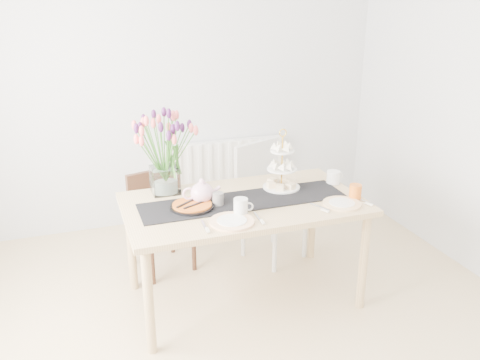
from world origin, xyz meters
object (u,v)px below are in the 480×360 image
object	(u,v)px
tulip_vase	(163,141)
dining_table	(244,212)
chair_white	(267,191)
cream_jug	(333,177)
mug_white	(241,207)
plate_right	(342,204)
chair_brown	(157,214)
radiator	(224,170)
tart_tin	(192,206)
mug_orange	(355,192)
teapot	(202,193)
mug_grey	(218,199)
plate_left	(232,222)
cake_stand	(282,174)

from	to	relation	value
tulip_vase	dining_table	bearing A→B (deg)	-36.17
chair_white	cream_jug	bearing A→B (deg)	-78.56
mug_white	plate_right	bearing A→B (deg)	10.34
tulip_vase	plate_right	distance (m)	1.28
chair_brown	cream_jug	bearing A→B (deg)	-41.66
chair_brown	mug_white	xyz separation A→B (m)	(0.39, -0.88, 0.36)
radiator	tart_tin	xyz separation A→B (m)	(-0.68, -1.48, 0.32)
mug_orange	tulip_vase	bearing A→B (deg)	111.40
teapot	tart_tin	world-z (taller)	teapot
radiator	chair_white	bearing A→B (deg)	-84.69
mug_grey	teapot	bearing A→B (deg)	102.79
dining_table	mug_orange	xyz separation A→B (m)	(0.74, -0.20, 0.13)
chair_white	tulip_vase	distance (m)	1.07
plate_right	dining_table	bearing A→B (deg)	155.81
dining_table	mug_white	distance (m)	0.26
mug_grey	plate_right	size ratio (longest dim) A/B	0.35
tart_tin	mug_white	xyz separation A→B (m)	(0.27, -0.19, 0.04)
tulip_vase	plate_right	xyz separation A→B (m)	(1.06, -0.61, -0.37)
radiator	mug_grey	bearing A→B (deg)	-108.88
mug_grey	plate_right	xyz separation A→B (m)	(0.78, -0.26, -0.04)
radiator	chair_white	xyz separation A→B (m)	(0.08, -0.90, 0.10)
plate_left	mug_white	bearing A→B (deg)	46.38
mug_orange	plate_right	bearing A→B (deg)	161.41
dining_table	chair_white	size ratio (longest dim) A/B	1.69
radiator	plate_right	size ratio (longest dim) A/B	4.70
cake_stand	mug_grey	size ratio (longest dim) A/B	4.31
tulip_vase	plate_left	distance (m)	0.79
cream_jug	tart_tin	distance (m)	1.10
cake_stand	cream_jug	xyz separation A→B (m)	(0.40, -0.03, -0.06)
tulip_vase	plate_right	size ratio (longest dim) A/B	2.65
teapot	mug_orange	xyz separation A→B (m)	(1.01, -0.26, -0.03)
plate_left	tart_tin	bearing A→B (deg)	121.67
radiator	mug_orange	size ratio (longest dim) A/B	12.05
cream_jug	tart_tin	world-z (taller)	cream_jug
chair_white	mug_orange	size ratio (longest dim) A/B	9.51
teapot	cream_jug	distance (m)	1.01
radiator	teapot	bearing A→B (deg)	-112.85
chair_white	mug_orange	xyz separation A→B (m)	(0.33, -0.78, 0.25)
chair_brown	mug_grey	bearing A→B (deg)	-83.06
tulip_vase	mug_grey	distance (m)	0.56
dining_table	tart_tin	size ratio (longest dim) A/B	5.57
cake_stand	mug_orange	distance (m)	0.53
plate_right	cream_jug	bearing A→B (deg)	69.65
mug_orange	plate_left	bearing A→B (deg)	141.50
teapot	cake_stand	bearing A→B (deg)	15.46
mug_grey	mug_orange	world-z (taller)	mug_orange
mug_white	plate_left	distance (m)	0.14
cake_stand	mug_grey	world-z (taller)	cake_stand
cream_jug	chair_brown	bearing A→B (deg)	151.13
dining_table	tulip_vase	size ratio (longest dim) A/B	2.36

